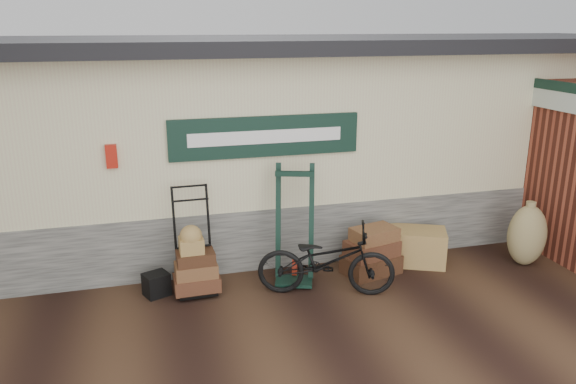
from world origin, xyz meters
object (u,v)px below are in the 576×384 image
at_px(green_barrow, 295,225).
at_px(bicycle, 326,257).
at_px(suitcase_stack, 372,250).
at_px(black_trunk, 156,284).
at_px(wicker_hamper, 417,246).
at_px(porter_trolley, 193,239).

distance_m(green_barrow, bicycle, 0.65).
height_order(suitcase_stack, black_trunk, suitcase_stack).
height_order(wicker_hamper, black_trunk, wicker_hamper).
distance_m(green_barrow, suitcase_stack, 1.21).
relative_size(porter_trolley, green_barrow, 0.88).
xyz_separation_m(porter_trolley, suitcase_stack, (2.46, -0.15, -0.37)).
bearing_deg(bicycle, black_trunk, 94.18).
bearing_deg(wicker_hamper, suitcase_stack, -169.48).
relative_size(porter_trolley, wicker_hamper, 1.78).
bearing_deg(green_barrow, suitcase_stack, 14.52).
relative_size(porter_trolley, bicycle, 0.80).
bearing_deg(green_barrow, black_trunk, -162.59).
bearing_deg(bicycle, suitcase_stack, -44.54).
xyz_separation_m(porter_trolley, black_trunk, (-0.51, -0.05, -0.56)).
xyz_separation_m(wicker_hamper, bicycle, (-1.61, -0.58, 0.26)).
bearing_deg(suitcase_stack, bicycle, -152.54).
distance_m(porter_trolley, bicycle, 1.75).
bearing_deg(bicycle, porter_trolley, 88.55).
height_order(green_barrow, wicker_hamper, green_barrow).
bearing_deg(suitcase_stack, green_barrow, 176.30).
xyz_separation_m(green_barrow, black_trunk, (-1.86, 0.03, -0.66)).
bearing_deg(black_trunk, bicycle, -13.82).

